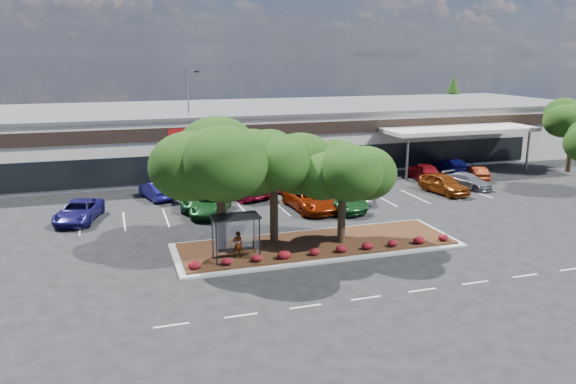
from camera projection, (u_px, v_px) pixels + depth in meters
name	position (u px, v px, depth m)	size (l,w,h in m)	color
ground	(374.00, 265.00, 32.44)	(160.00, 160.00, 0.00)	black
retail_store	(241.00, 134.00, 63.09)	(80.40, 25.20, 6.25)	beige
landscape_island	(317.00, 245.00, 35.53)	(18.00, 6.00, 0.26)	#ABABA5
lane_markings	(310.00, 217.00, 42.05)	(33.12, 20.06, 0.01)	silver
shrub_row	(330.00, 250.00, 33.49)	(17.00, 0.80, 0.50)	maroon
bus_shelter	(235.00, 224.00, 32.42)	(2.75, 1.55, 2.59)	black
island_tree_west	(220.00, 187.00, 33.25)	(7.20, 7.20, 7.89)	black
island_tree_mid	(274.00, 185.00, 35.00)	(6.60, 6.60, 7.32)	black
island_tree_east	(342.00, 192.00, 34.88)	(5.80, 5.80, 6.50)	black
tree_east_far	(572.00, 135.00, 57.32)	(6.40, 6.40, 7.62)	black
conifer_north_east	(452.00, 106.00, 82.10)	(3.96, 3.96, 9.00)	black
person_waiting	(238.00, 244.00, 32.73)	(0.58, 0.38, 1.60)	#594C47
light_pole	(190.00, 129.00, 55.34)	(1.43, 0.56, 10.46)	#ABABA5
car_0	(79.00, 211.00, 40.78)	(2.52, 5.46, 1.52)	navy
car_1	(197.00, 196.00, 44.73)	(2.78, 6.04, 1.68)	#14431E
car_2	(211.00, 204.00, 42.64)	(2.51, 5.45, 1.52)	#144B1B
car_3	(310.00, 199.00, 43.78)	(2.84, 6.15, 1.71)	maroon
car_4	(356.00, 192.00, 46.57)	(2.38, 5.16, 1.44)	silver
car_5	(337.00, 200.00, 43.82)	(2.72, 5.91, 1.64)	#194D1F
car_7	(444.00, 184.00, 48.96)	(2.04, 5.06, 1.72)	#6C2B08
car_8	(468.00, 181.00, 50.93)	(1.89, 4.65, 1.35)	slate
car_9	(156.00, 190.00, 47.10)	(1.58, 4.53, 1.49)	navy
car_10	(216.00, 182.00, 49.96)	(1.62, 4.64, 1.53)	#989EA2
car_11	(241.00, 187.00, 47.89)	(2.83, 6.14, 1.71)	maroon
car_12	(279.00, 180.00, 50.55)	(1.80, 5.15, 1.70)	maroon
car_13	(319.00, 173.00, 54.45)	(1.48, 4.23, 1.40)	#194624
car_14	(330.00, 178.00, 51.42)	(1.76, 5.05, 1.66)	#53535A
car_15	(424.00, 171.00, 54.24)	(2.01, 5.00, 1.70)	maroon
car_16	(451.00, 166.00, 57.24)	(2.24, 5.50, 1.60)	#0E0F60
car_17	(476.00, 173.00, 54.51)	(1.41, 4.05, 1.33)	#681D09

